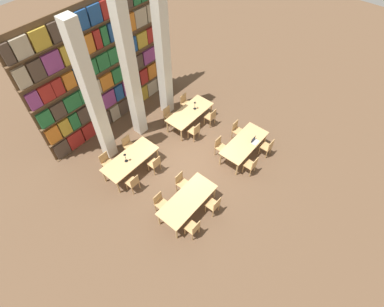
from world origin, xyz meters
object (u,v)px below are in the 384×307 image
pillar_right (163,55)px  chair_1 (160,202)px  reading_table_2 (130,160)px  pillar_center (131,76)px  pillar_left (93,99)px  chair_11 (129,145)px  chair_14 (211,117)px  chair_10 (155,164)px  reading_table_3 (190,113)px  chair_13 (169,115)px  desk_lamp_1 (195,104)px  laptop (255,141)px  chair_0 (193,228)px  reading_table_1 (244,144)px  chair_15 (185,102)px  chair_8 (133,183)px  chair_5 (220,146)px  chair_9 (107,162)px  chair_7 (237,130)px  chair_2 (214,205)px  desk_lamp_0 (125,156)px  chair_4 (251,165)px  chair_12 (195,131)px  chair_6 (268,147)px  chair_3 (181,182)px  reading_table_0 (188,201)px

pillar_right → chair_1: 6.05m
reading_table_2 → pillar_center: bearing=37.8°
pillar_left → pillar_right: size_ratio=1.00×
chair_11 → chair_14: same height
chair_10 → reading_table_3: (3.01, 0.71, 0.19)m
chair_13 → desk_lamp_1: desk_lamp_1 is taller
pillar_center → laptop: pillar_center is taller
reading_table_3 → chair_0: bearing=-138.6°
reading_table_1 → chair_13: 3.77m
pillar_right → chair_10: 4.51m
laptop → chair_15: bearing=86.3°
chair_8 → chair_11: size_ratio=1.00×
chair_5 → reading_table_2: bearing=-36.6°
pillar_right → reading_table_1: bearing=-90.1°
reading_table_3 → reading_table_2: bearing=179.0°
chair_8 → chair_9: 1.55m
chair_7 → chair_10: bearing=-21.5°
chair_2 → chair_13: size_ratio=1.00×
chair_9 → desk_lamp_0: size_ratio=1.98×
desk_lamp_0 → chair_8: bearing=-118.6°
pillar_right → chair_14: (0.54, -2.24, -2.51)m
chair_4 → chair_13: bearing=89.9°
pillar_center → chair_2: bearing=-103.4°
chair_5 → chair_11: bearing=-51.1°
chair_2 → chair_12: (2.41, 2.89, 0.00)m
chair_6 → chair_8: 5.70m
desk_lamp_0 → reading_table_1: bearing=-38.5°
chair_7 → chair_12: size_ratio=1.00×
chair_1 → chair_14: same height
desk_lamp_0 → chair_13: size_ratio=0.51×
chair_14 → pillar_right: bearing=103.6°
chair_3 → chair_12: size_ratio=1.00×
pillar_left → desk_lamp_0: pillar_left is taller
reading_table_2 → chair_10: (0.57, -0.78, -0.19)m
chair_11 → chair_13: bearing=178.5°
pillar_center → chair_12: (1.18, -2.24, -2.51)m
chair_1 → chair_12: size_ratio=1.00×
chair_1 → chair_6: 5.07m
chair_6 → chair_10: same height
pillar_center → reading_table_3: pillar_center is taller
desk_lamp_0 → chair_1: bearing=-100.2°
pillar_center → chair_12: 3.57m
laptop → chair_10: size_ratio=0.36×
chair_12 → reading_table_1: bearing=-74.0°
chair_10 → desk_lamp_1: desk_lamp_1 is taller
reading_table_1 → chair_6: bearing=-51.3°
pillar_left → pillar_right: same height
reading_table_0 → chair_15: 5.52m
chair_9 → reading_table_3: chair_9 is taller
chair_3 → chair_7: same height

